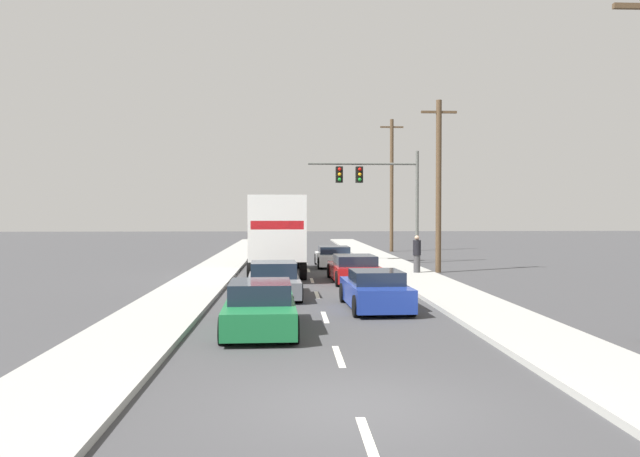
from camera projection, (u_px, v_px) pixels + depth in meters
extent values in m
plane|color=#3D3D3F|center=(308.00, 268.00, 34.81)|extent=(140.00, 140.00, 0.00)
cube|color=#9E9E99|center=(412.00, 275.00, 30.05)|extent=(2.47, 80.00, 0.14)
cube|color=#9E9E99|center=(207.00, 276.00, 29.57)|extent=(2.47, 80.00, 0.14)
cube|color=silver|center=(369.00, 442.00, 8.33)|extent=(0.14, 2.00, 0.01)
cube|color=silver|center=(339.00, 356.00, 13.32)|extent=(0.14, 2.00, 0.01)
cube|color=silver|center=(325.00, 317.00, 18.32)|extent=(0.14, 2.00, 0.01)
cube|color=silver|center=(317.00, 295.00, 23.31)|extent=(0.14, 2.00, 0.01)
cube|color=silver|center=(312.00, 280.00, 28.30)|extent=(0.14, 2.00, 0.01)
cube|color=silver|center=(308.00, 270.00, 33.29)|extent=(0.14, 2.00, 0.01)
cube|color=silver|center=(306.00, 263.00, 38.29)|extent=(0.14, 2.00, 0.01)
cube|color=silver|center=(304.00, 257.00, 43.28)|extent=(0.14, 2.00, 0.01)
cube|color=silver|center=(302.00, 253.00, 48.27)|extent=(0.14, 2.00, 0.01)
cube|color=silver|center=(301.00, 249.00, 53.26)|extent=(0.14, 2.00, 0.01)
cube|color=silver|center=(300.00, 246.00, 58.25)|extent=(0.14, 2.00, 0.01)
cube|color=white|center=(276.00, 227.00, 29.81)|extent=(2.64, 7.02, 2.80)
cube|color=red|center=(277.00, 225.00, 26.36)|extent=(2.20, 0.10, 0.36)
cube|color=black|center=(276.00, 242.00, 34.29)|extent=(2.40, 2.05, 2.28)
cylinder|color=black|center=(254.00, 260.00, 34.22)|extent=(0.33, 0.97, 0.96)
cylinder|color=black|center=(297.00, 260.00, 34.40)|extent=(0.33, 0.97, 0.96)
cylinder|color=black|center=(250.00, 270.00, 28.38)|extent=(0.33, 0.97, 0.96)
cylinder|color=black|center=(303.00, 269.00, 28.56)|extent=(0.33, 0.97, 0.96)
cube|color=slate|center=(274.00, 285.00, 22.84)|extent=(1.95, 4.50, 0.57)
cube|color=#192333|center=(274.00, 269.00, 22.78)|extent=(1.65, 1.95, 0.54)
cylinder|color=black|center=(251.00, 283.00, 24.44)|extent=(0.24, 0.65, 0.64)
cylinder|color=black|center=(295.00, 282.00, 24.58)|extent=(0.24, 0.65, 0.64)
cylinder|color=black|center=(249.00, 294.00, 21.11)|extent=(0.24, 0.65, 0.64)
cylinder|color=black|center=(300.00, 293.00, 21.25)|extent=(0.24, 0.65, 0.64)
cube|color=#196B38|center=(260.00, 313.00, 16.23)|extent=(1.85, 4.56, 0.63)
cube|color=#192333|center=(260.00, 291.00, 16.17)|extent=(1.58, 2.13, 0.49)
cylinder|color=black|center=(232.00, 308.00, 17.88)|extent=(0.24, 0.65, 0.64)
cylinder|color=black|center=(290.00, 308.00, 18.00)|extent=(0.24, 0.65, 0.64)
cylinder|color=black|center=(223.00, 331.00, 14.47)|extent=(0.24, 0.65, 0.64)
cylinder|color=black|center=(294.00, 330.00, 14.60)|extent=(0.24, 0.65, 0.64)
cube|color=white|center=(334.00, 259.00, 35.63)|extent=(1.92, 4.16, 0.60)
cube|color=#192333|center=(334.00, 250.00, 35.44)|extent=(1.66, 1.91, 0.41)
cylinder|color=black|center=(317.00, 259.00, 37.09)|extent=(0.23, 0.64, 0.64)
cylinder|color=black|center=(346.00, 259.00, 37.20)|extent=(0.23, 0.64, 0.64)
cylinder|color=black|center=(320.00, 263.00, 34.06)|extent=(0.23, 0.64, 0.64)
cylinder|color=black|center=(352.00, 263.00, 34.17)|extent=(0.23, 0.64, 0.64)
cube|color=red|center=(354.00, 271.00, 27.79)|extent=(2.03, 4.70, 0.62)
cube|color=#192333|center=(355.00, 260.00, 27.47)|extent=(1.73, 2.30, 0.42)
cylinder|color=black|center=(330.00, 271.00, 29.48)|extent=(0.24, 0.65, 0.64)
cylinder|color=black|center=(368.00, 271.00, 29.63)|extent=(0.24, 0.65, 0.64)
cylinder|color=black|center=(338.00, 279.00, 25.95)|extent=(0.24, 0.65, 0.64)
cylinder|color=black|center=(381.00, 278.00, 26.10)|extent=(0.24, 0.65, 0.64)
cube|color=#1E389E|center=(375.00, 294.00, 19.91)|extent=(1.86, 4.26, 0.67)
cube|color=#192333|center=(376.00, 277.00, 19.67)|extent=(1.57, 1.89, 0.41)
cylinder|color=black|center=(344.00, 293.00, 21.39)|extent=(0.24, 0.65, 0.64)
cylinder|color=black|center=(390.00, 292.00, 21.53)|extent=(0.24, 0.65, 0.64)
cylinder|color=black|center=(357.00, 306.00, 18.30)|extent=(0.24, 0.65, 0.64)
cylinder|color=black|center=(411.00, 305.00, 18.44)|extent=(0.24, 0.65, 0.64)
cylinder|color=#595B56|center=(417.00, 207.00, 38.29)|extent=(0.20, 0.20, 6.70)
cylinder|color=#595B56|center=(363.00, 164.00, 38.06)|extent=(6.53, 0.14, 0.14)
cube|color=black|center=(359.00, 175.00, 38.07)|extent=(0.40, 0.56, 0.95)
sphere|color=red|center=(360.00, 169.00, 37.75)|extent=(0.20, 0.20, 0.20)
sphere|color=orange|center=(360.00, 174.00, 37.76)|extent=(0.20, 0.20, 0.20)
sphere|color=green|center=(360.00, 179.00, 37.76)|extent=(0.20, 0.20, 0.20)
cube|color=black|center=(339.00, 175.00, 38.01)|extent=(0.40, 0.56, 0.95)
sphere|color=red|center=(340.00, 169.00, 37.69)|extent=(0.20, 0.20, 0.20)
sphere|color=orange|center=(340.00, 174.00, 37.70)|extent=(0.20, 0.20, 0.20)
sphere|color=green|center=(340.00, 179.00, 37.71)|extent=(0.20, 0.20, 0.20)
cylinder|color=brown|center=(439.00, 187.00, 32.02)|extent=(0.28, 0.28, 8.63)
cube|color=brown|center=(439.00, 112.00, 31.93)|extent=(1.80, 0.12, 0.12)
cylinder|color=brown|center=(392.00, 186.00, 49.55)|extent=(0.28, 0.28, 10.24)
cube|color=brown|center=(392.00, 127.00, 49.44)|extent=(1.80, 0.12, 0.12)
cylinder|color=#3F3F42|center=(417.00, 264.00, 30.64)|extent=(0.32, 0.32, 0.83)
cylinder|color=black|center=(417.00, 248.00, 30.62)|extent=(0.38, 0.38, 0.72)
sphere|color=tan|center=(417.00, 238.00, 30.61)|extent=(0.22, 0.22, 0.22)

